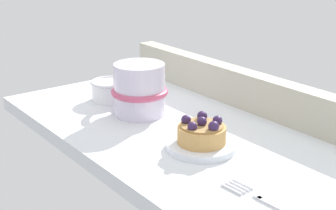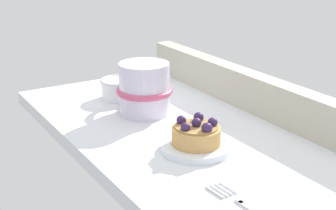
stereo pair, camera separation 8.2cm
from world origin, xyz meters
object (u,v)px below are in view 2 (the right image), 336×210
dessert_plate (196,147)px  raspberry_tart (196,134)px  sugar_bowl (120,88)px  coffee_mug (144,88)px

dessert_plate → raspberry_tart: (-0.00, 0.02, 2.25)cm
raspberry_tart → sugar_bowl: raspberry_tart is taller
sugar_bowl → coffee_mug: bearing=0.4°
raspberry_tart → coffee_mug: (-18.71, 1.19, 1.91)cm
dessert_plate → coffee_mug: bearing=176.3°
dessert_plate → raspberry_tart: 2.25cm
dessert_plate → coffee_mug: (-18.71, 1.21, 4.15)cm
dessert_plate → sugar_bowl: sugar_bowl is taller
raspberry_tart → coffee_mug: 18.85cm
coffee_mug → raspberry_tart: bearing=-3.6°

